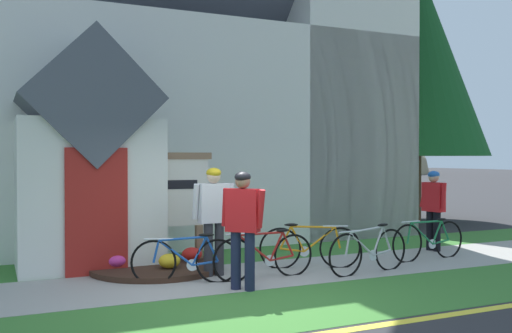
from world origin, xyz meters
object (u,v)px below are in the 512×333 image
(bicycle_white, at_px, (310,247))
(cyclist_in_red_jersey, at_px, (434,204))
(bicycle_green, at_px, (186,260))
(bicycle_black, at_px, (429,240))
(cyclist_in_green_jersey, at_px, (214,212))
(cyclist_in_blue_jersey, at_px, (243,220))
(church_sign, at_px, (151,193))
(bicycle_orange, at_px, (369,251))
(roadside_conifer, at_px, (416,58))
(bicycle_yellow, at_px, (265,256))

(bicycle_white, height_order, cyclist_in_red_jersey, cyclist_in_red_jersey)
(bicycle_white, xyz_separation_m, bicycle_green, (-2.33, -0.25, -0.02))
(bicycle_black, height_order, cyclist_in_green_jersey, cyclist_in_green_jersey)
(bicycle_black, relative_size, cyclist_in_blue_jersey, 1.03)
(church_sign, xyz_separation_m, bicycle_orange, (3.17, -2.10, -0.94))
(bicycle_orange, bearing_deg, church_sign, 146.50)
(bicycle_green, bearing_deg, bicycle_orange, -10.24)
(cyclist_in_green_jersey, xyz_separation_m, roadside_conifer, (8.45, 5.07, 3.90))
(bicycle_black, relative_size, cyclist_in_red_jersey, 1.08)
(bicycle_yellow, xyz_separation_m, bicycle_orange, (1.77, -0.35, 0.01))
(bicycle_white, bearing_deg, bicycle_green, -173.94)
(cyclist_in_blue_jersey, xyz_separation_m, roadside_conifer, (8.41, 6.17, 3.93))
(church_sign, height_order, bicycle_black, church_sign)
(bicycle_orange, bearing_deg, roadside_conifer, 44.63)
(bicycle_black, xyz_separation_m, bicycle_yellow, (-3.54, -0.21, -0.01))
(bicycle_white, xyz_separation_m, roadside_conifer, (6.70, 5.15, 4.58))
(bicycle_yellow, relative_size, bicycle_green, 1.10)
(bicycle_black, bearing_deg, roadside_conifer, 51.71)
(cyclist_in_blue_jersey, xyz_separation_m, cyclist_in_green_jersey, (-0.04, 1.10, 0.03))
(bicycle_green, height_order, cyclist_in_blue_jersey, cyclist_in_blue_jersey)
(cyclist_in_green_jersey, relative_size, roadside_conifer, 0.22)
(bicycle_white, bearing_deg, cyclist_in_green_jersey, 177.53)
(bicycle_green, relative_size, roadside_conifer, 0.20)
(bicycle_yellow, height_order, cyclist_in_green_jersey, cyclist_in_green_jersey)
(cyclist_in_red_jersey, bearing_deg, bicycle_black, -136.38)
(bicycle_black, xyz_separation_m, bicycle_green, (-4.78, -0.02, -0.01))
(church_sign, xyz_separation_m, cyclist_in_blue_jersey, (0.77, -2.33, -0.29))
(bicycle_green, relative_size, cyclist_in_green_jersey, 0.91)
(church_sign, bearing_deg, bicycle_black, -17.28)
(bicycle_yellow, relative_size, bicycle_white, 1.05)
(church_sign, distance_m, roadside_conifer, 10.60)
(church_sign, relative_size, cyclist_in_blue_jersey, 1.28)
(bicycle_black, distance_m, bicycle_yellow, 3.54)
(church_sign, distance_m, cyclist_in_green_jersey, 1.46)
(bicycle_green, bearing_deg, bicycle_yellow, -8.67)
(bicycle_orange, bearing_deg, cyclist_in_green_jersey, 160.46)
(church_sign, height_order, bicycle_green, church_sign)
(bicycle_black, height_order, bicycle_green, bicycle_black)
(church_sign, bearing_deg, cyclist_in_green_jersey, -59.37)
(bicycle_yellow, bearing_deg, church_sign, 128.79)
(bicycle_black, height_order, bicycle_yellow, bicycle_yellow)
(bicycle_yellow, distance_m, bicycle_white, 1.17)
(cyclist_in_blue_jersey, height_order, cyclist_in_red_jersey, cyclist_in_blue_jersey)
(bicycle_green, bearing_deg, bicycle_black, 0.21)
(cyclist_in_red_jersey, distance_m, roadside_conifer, 7.01)
(bicycle_green, distance_m, cyclist_in_green_jersey, 0.95)
(bicycle_green, xyz_separation_m, roadside_conifer, (9.02, 5.39, 4.60))
(bicycle_white, bearing_deg, church_sign, 152.26)
(bicycle_green, bearing_deg, church_sign, 95.94)
(roadside_conifer, bearing_deg, cyclist_in_blue_jersey, -143.75)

